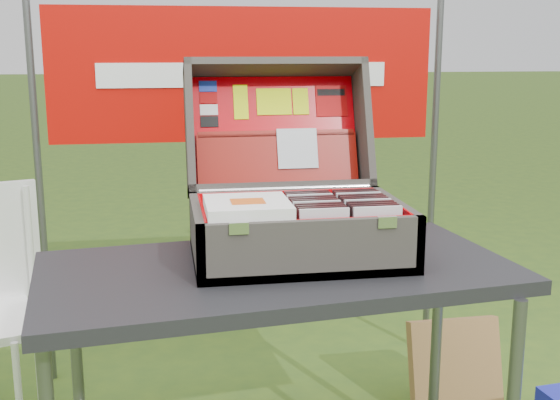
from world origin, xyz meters
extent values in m
cube|color=black|center=(-0.04, 0.00, 0.80)|extent=(1.37, 0.80, 0.04)
cylinder|color=#59595B|center=(-0.63, 0.26, 0.39)|extent=(0.04, 0.04, 0.78)
cylinder|color=#59595B|center=(0.55, 0.26, 0.39)|extent=(0.04, 0.04, 0.78)
cube|color=#4C4942|center=(0.03, 0.06, 0.83)|extent=(0.60, 0.43, 0.02)
cube|color=#4C4942|center=(0.03, -0.15, 0.90)|extent=(0.60, 0.02, 0.16)
cube|color=#4C4942|center=(0.03, 0.26, 0.90)|extent=(0.60, 0.02, 0.16)
cube|color=#4C4942|center=(-0.26, 0.06, 0.90)|extent=(0.02, 0.43, 0.16)
cube|color=#4C4942|center=(0.32, 0.06, 0.90)|extent=(0.02, 0.43, 0.16)
cube|color=#DE000B|center=(0.03, 0.06, 0.84)|extent=(0.55, 0.38, 0.01)
cube|color=silver|center=(-0.16, -0.16, 0.97)|extent=(0.05, 0.01, 0.03)
cube|color=silver|center=(0.22, -0.16, 0.97)|extent=(0.05, 0.01, 0.03)
cylinder|color=silver|center=(0.03, 0.27, 0.98)|extent=(0.54, 0.02, 0.02)
cube|color=#4C4942|center=(0.03, 0.48, 1.13)|extent=(0.60, 0.16, 0.41)
cube|color=#4C4942|center=(0.03, 0.49, 1.34)|extent=(0.60, 0.16, 0.08)
cube|color=#4C4942|center=(0.03, 0.35, 0.96)|extent=(0.60, 0.16, 0.08)
cube|color=#4C4942|center=(-0.26, 0.42, 1.15)|extent=(0.02, 0.29, 0.46)
cube|color=#4C4942|center=(0.32, 0.42, 1.15)|extent=(0.02, 0.29, 0.46)
cube|color=#DE000B|center=(0.03, 0.47, 1.13)|extent=(0.55, 0.13, 0.36)
cube|color=#DE000B|center=(0.03, -0.13, 0.91)|extent=(0.55, 0.01, 0.14)
cube|color=#DE000B|center=(0.03, 0.24, 0.91)|extent=(0.55, 0.01, 0.14)
cube|color=#DE000B|center=(-0.24, 0.06, 0.91)|extent=(0.01, 0.38, 0.14)
cube|color=#DE000B|center=(0.31, 0.06, 0.91)|extent=(0.01, 0.38, 0.14)
cube|color=maroon|center=(0.03, 0.42, 1.05)|extent=(0.53, 0.09, 0.17)
cube|color=maroon|center=(0.03, 0.44, 1.13)|extent=(0.52, 0.03, 0.03)
cube|color=silver|center=(0.10, 0.41, 1.08)|extent=(0.13, 0.05, 0.13)
cube|color=#1933B2|center=(-0.19, 0.51, 1.28)|extent=(0.06, 0.01, 0.04)
cube|color=#AA0102|center=(-0.19, 0.50, 1.25)|extent=(0.06, 0.01, 0.04)
cube|color=white|center=(-0.19, 0.49, 1.21)|extent=(0.06, 0.01, 0.04)
cube|color=black|center=(-0.19, 0.47, 1.17)|extent=(0.06, 0.01, 0.04)
cube|color=#D2EE04|center=(-0.08, 0.50, 1.23)|extent=(0.05, 0.04, 0.11)
cube|color=#D2EE04|center=(0.03, 0.50, 1.23)|extent=(0.12, 0.03, 0.09)
cube|color=#D2EE04|center=(0.12, 0.50, 1.23)|extent=(0.05, 0.03, 0.09)
cube|color=#AA0102|center=(0.23, 0.50, 1.23)|extent=(0.11, 0.04, 0.10)
cube|color=black|center=(0.23, 0.51, 1.26)|extent=(0.10, 0.01, 0.02)
cube|color=silver|center=(0.07, -0.11, 0.92)|extent=(0.13, 0.01, 0.15)
cube|color=black|center=(0.07, -0.09, 0.92)|extent=(0.13, 0.01, 0.15)
cube|color=black|center=(0.07, -0.06, 0.92)|extent=(0.13, 0.01, 0.15)
cube|color=black|center=(0.07, -0.04, 0.92)|extent=(0.13, 0.01, 0.15)
cube|color=silver|center=(0.07, -0.02, 0.92)|extent=(0.13, 0.01, 0.15)
cube|color=black|center=(0.07, 0.01, 0.92)|extent=(0.13, 0.01, 0.15)
cube|color=black|center=(0.07, 0.03, 0.92)|extent=(0.13, 0.01, 0.15)
cube|color=black|center=(0.07, 0.06, 0.92)|extent=(0.13, 0.01, 0.15)
cube|color=silver|center=(0.07, 0.08, 0.92)|extent=(0.13, 0.01, 0.15)
cube|color=black|center=(0.07, 0.10, 0.92)|extent=(0.13, 0.01, 0.15)
cube|color=black|center=(0.07, 0.13, 0.92)|extent=(0.13, 0.01, 0.15)
cube|color=silver|center=(0.21, -0.11, 0.92)|extent=(0.13, 0.01, 0.15)
cube|color=black|center=(0.21, -0.09, 0.92)|extent=(0.13, 0.01, 0.15)
cube|color=black|center=(0.21, -0.06, 0.92)|extent=(0.13, 0.01, 0.15)
cube|color=black|center=(0.21, -0.04, 0.92)|extent=(0.13, 0.01, 0.15)
cube|color=silver|center=(0.21, -0.02, 0.92)|extent=(0.13, 0.01, 0.15)
cube|color=black|center=(0.21, 0.01, 0.92)|extent=(0.13, 0.01, 0.15)
cube|color=black|center=(0.21, 0.03, 0.92)|extent=(0.13, 0.01, 0.15)
cube|color=black|center=(0.21, 0.06, 0.92)|extent=(0.13, 0.01, 0.15)
cube|color=silver|center=(0.21, 0.08, 0.92)|extent=(0.13, 0.01, 0.15)
cube|color=black|center=(0.21, 0.10, 0.92)|extent=(0.13, 0.01, 0.15)
cube|color=black|center=(0.21, 0.13, 0.92)|extent=(0.13, 0.01, 0.15)
cube|color=white|center=(-0.12, -0.02, 0.98)|extent=(0.23, 0.23, 0.00)
cube|color=white|center=(-0.12, -0.02, 0.98)|extent=(0.23, 0.23, 0.00)
cube|color=white|center=(-0.12, -0.02, 0.99)|extent=(0.23, 0.23, 0.00)
cube|color=white|center=(-0.12, -0.02, 0.99)|extent=(0.23, 0.23, 0.00)
cube|color=white|center=(-0.12, -0.02, 1.00)|extent=(0.23, 0.23, 0.01)
cube|color=white|center=(-0.12, -0.02, 1.00)|extent=(0.23, 0.23, 0.00)
cube|color=#D85919|center=(-0.12, -0.03, 1.01)|extent=(0.09, 0.07, 0.00)
cylinder|color=silver|center=(-0.84, 0.74, 0.24)|extent=(0.02, 0.02, 0.48)
cylinder|color=silver|center=(-0.84, 0.76, 0.70)|extent=(0.02, 0.02, 0.44)
cube|color=#A1713F|center=(0.75, 0.53, 0.19)|extent=(0.36, 0.16, 0.38)
cylinder|color=#59595B|center=(-0.85, 1.10, 0.85)|extent=(0.03, 0.03, 1.70)
cylinder|color=#59595B|center=(0.85, 1.10, 0.85)|extent=(0.03, 0.03, 1.70)
cube|color=#AC0903|center=(0.00, 1.09, 1.30)|extent=(1.60, 0.02, 0.55)
cube|color=white|center=(0.00, 1.08, 1.30)|extent=(1.20, 0.00, 0.10)
camera|label=1|loc=(-0.34, -1.85, 1.41)|focal=45.00mm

